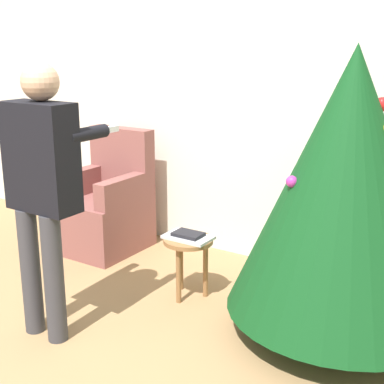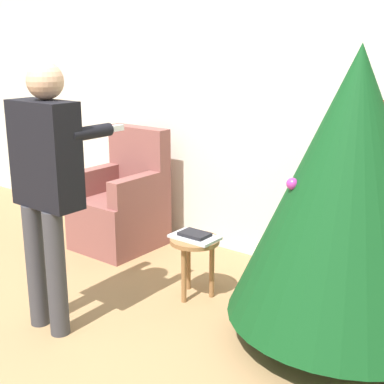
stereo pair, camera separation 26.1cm
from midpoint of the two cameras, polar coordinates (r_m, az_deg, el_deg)
ground_plane at (r=3.27m, az=-20.63°, el=-17.79°), size 14.00×14.00×0.00m
wall_back at (r=4.43m, az=1.51°, el=10.45°), size 8.00×0.06×2.70m
christmas_tree at (r=3.19m, az=14.01°, el=0.84°), size 1.37×1.37×1.75m
armchair at (r=4.73m, az=-10.65°, el=-1.69°), size 0.62×0.69×1.04m
person_standing at (r=3.26m, az=-17.93°, el=1.38°), size 0.46×0.57×1.65m
side_stool at (r=3.76m, az=-2.41°, el=-6.16°), size 0.35×0.35×0.44m
laptop at (r=3.72m, az=-2.42°, el=-4.87°), size 0.33×0.20×0.02m
book at (r=3.72m, az=-2.42°, el=-4.55°), size 0.21×0.14×0.02m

